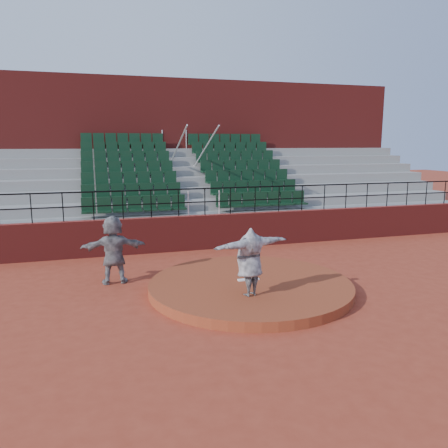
% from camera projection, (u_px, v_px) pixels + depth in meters
% --- Properties ---
extents(ground, '(90.00, 90.00, 0.00)m').
position_uv_depth(ground, '(250.00, 290.00, 11.90)').
color(ground, maroon).
rests_on(ground, ground).
extents(pitchers_mound, '(5.50, 5.50, 0.25)m').
position_uv_depth(pitchers_mound, '(250.00, 286.00, 11.88)').
color(pitchers_mound, brown).
rests_on(pitchers_mound, ground).
extents(pitching_rubber, '(0.60, 0.15, 0.03)m').
position_uv_depth(pitching_rubber, '(248.00, 279.00, 11.99)').
color(pitching_rubber, white).
rests_on(pitching_rubber, pitchers_mound).
extents(boundary_wall, '(24.00, 0.30, 1.30)m').
position_uv_depth(boundary_wall, '(205.00, 232.00, 16.49)').
color(boundary_wall, maroon).
rests_on(boundary_wall, ground).
extents(wall_railing, '(24.04, 0.05, 1.03)m').
position_uv_depth(wall_railing, '(205.00, 196.00, 16.24)').
color(wall_railing, black).
rests_on(wall_railing, boundary_wall).
extents(seating_deck, '(24.00, 5.97, 4.63)m').
position_uv_depth(seating_deck, '(185.00, 199.00, 19.78)').
color(seating_deck, gray).
rests_on(seating_deck, ground).
extents(press_box_facade, '(24.00, 3.00, 7.10)m').
position_uv_depth(press_box_facade, '(170.00, 151.00, 23.13)').
color(press_box_facade, maroon).
rests_on(press_box_facade, ground).
extents(pitcher, '(2.17, 1.07, 1.70)m').
position_uv_depth(pitcher, '(250.00, 262.00, 10.65)').
color(pitcher, black).
rests_on(pitcher, pitchers_mound).
extents(fielder, '(1.84, 0.62, 1.97)m').
position_uv_depth(fielder, '(114.00, 250.00, 12.37)').
color(fielder, black).
rests_on(fielder, ground).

